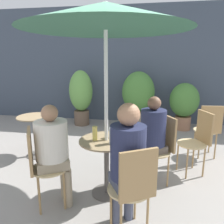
# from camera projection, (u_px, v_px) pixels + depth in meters

# --- Properties ---
(ground_plane) EXTENTS (20.00, 20.00, 0.00)m
(ground_plane) POSITION_uv_depth(u_px,v_px,m) (114.00, 196.00, 2.72)
(ground_plane) COLOR gray
(storefront_wall) EXTENTS (10.00, 0.06, 3.00)m
(storefront_wall) POSITION_uv_depth(u_px,v_px,m) (135.00, 66.00, 5.72)
(storefront_wall) COLOR #3D4756
(storefront_wall) RESTS_ON ground_plane
(cafe_table_near) EXTENTS (0.66, 0.66, 0.72)m
(cafe_table_near) POSITION_uv_depth(u_px,v_px,m) (106.00, 154.00, 2.67)
(cafe_table_near) COLOR #514C47
(cafe_table_near) RESTS_ON ground_plane
(cafe_table_far) EXTENTS (0.60, 0.60, 0.72)m
(cafe_table_far) POSITION_uv_depth(u_px,v_px,m) (36.00, 128.00, 3.77)
(cafe_table_far) COLOR #514C47
(cafe_table_far) RESTS_ON ground_plane
(bistro_chair_0) EXTENTS (0.47, 0.46, 0.94)m
(bistro_chair_0) POSITION_uv_depth(u_px,v_px,m) (40.00, 161.00, 2.40)
(bistro_chair_0) COLOR tan
(bistro_chair_0) RESTS_ON ground_plane
(bistro_chair_1) EXTENTS (0.46, 0.47, 0.94)m
(bistro_chair_1) POSITION_uv_depth(u_px,v_px,m) (134.00, 185.00, 1.95)
(bistro_chair_1) COLOR tan
(bistro_chair_1) RESTS_ON ground_plane
(bistro_chair_2) EXTENTS (0.47, 0.46, 0.94)m
(bistro_chair_2) POSITION_uv_depth(u_px,v_px,m) (161.00, 144.00, 2.91)
(bistro_chair_2) COLOR tan
(bistro_chair_2) RESTS_ON ground_plane
(bistro_chair_3) EXTENTS (0.46, 0.44, 0.94)m
(bistro_chair_3) POSITION_uv_depth(u_px,v_px,m) (198.00, 137.00, 3.16)
(bistro_chair_3) COLOR tan
(bistro_chair_3) RESTS_ON ground_plane
(bistro_chair_4) EXTENTS (0.41, 0.42, 0.94)m
(bistro_chair_4) POSITION_uv_depth(u_px,v_px,m) (209.00, 127.00, 3.65)
(bistro_chair_4) COLOR tan
(bistro_chair_4) RESTS_ON ground_plane
(seated_person_0) EXTENTS (0.45, 0.43, 1.19)m
(seated_person_0) POSITION_uv_depth(u_px,v_px,m) (53.00, 147.00, 2.42)
(seated_person_0) COLOR gray
(seated_person_0) RESTS_ON ground_plane
(seated_person_1) EXTENTS (0.40, 0.41, 1.29)m
(seated_person_1) POSITION_uv_depth(u_px,v_px,m) (127.00, 157.00, 2.04)
(seated_person_1) COLOR #42475B
(seated_person_1) RESTS_ON ground_plane
(seated_person_2) EXTENTS (0.40, 0.39, 1.21)m
(seated_person_2) POSITION_uv_depth(u_px,v_px,m) (152.00, 134.00, 2.82)
(seated_person_2) COLOR brown
(seated_person_2) RESTS_ON ground_plane
(beer_glass_0) EXTENTS (0.06, 0.06, 0.17)m
(beer_glass_0) POSITION_uv_depth(u_px,v_px,m) (115.00, 131.00, 2.69)
(beer_glass_0) COLOR silver
(beer_glass_0) RESTS_ON cafe_table_near
(beer_glass_1) EXTENTS (0.06, 0.06, 0.17)m
(beer_glass_1) POSITION_uv_depth(u_px,v_px,m) (95.00, 133.00, 2.59)
(beer_glass_1) COLOR #DBC65B
(beer_glass_1) RESTS_ON cafe_table_near
(beer_glass_2) EXTENTS (0.07, 0.07, 0.19)m
(beer_glass_2) POSITION_uv_depth(u_px,v_px,m) (112.00, 136.00, 2.49)
(beer_glass_2) COLOR silver
(beer_glass_2) RESTS_ON cafe_table_near
(potted_plant_0) EXTENTS (0.59, 0.59, 1.40)m
(potted_plant_0) POSITION_uv_depth(u_px,v_px,m) (81.00, 94.00, 5.55)
(potted_plant_0) COLOR brown
(potted_plant_0) RESTS_ON ground_plane
(potted_plant_1) EXTENTS (0.80, 0.80, 1.39)m
(potted_plant_1) POSITION_uv_depth(u_px,v_px,m) (138.00, 95.00, 5.37)
(potted_plant_1) COLOR slate
(potted_plant_1) RESTS_ON ground_plane
(potted_plant_2) EXTENTS (0.69, 0.69, 1.13)m
(potted_plant_2) POSITION_uv_depth(u_px,v_px,m) (184.00, 102.00, 5.20)
(potted_plant_2) COLOR #93664C
(potted_plant_2) RESTS_ON ground_plane
(umbrella) EXTENTS (1.84, 1.84, 2.25)m
(umbrella) POSITION_uv_depth(u_px,v_px,m) (106.00, 16.00, 2.30)
(umbrella) COLOR silver
(umbrella) RESTS_ON ground_plane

